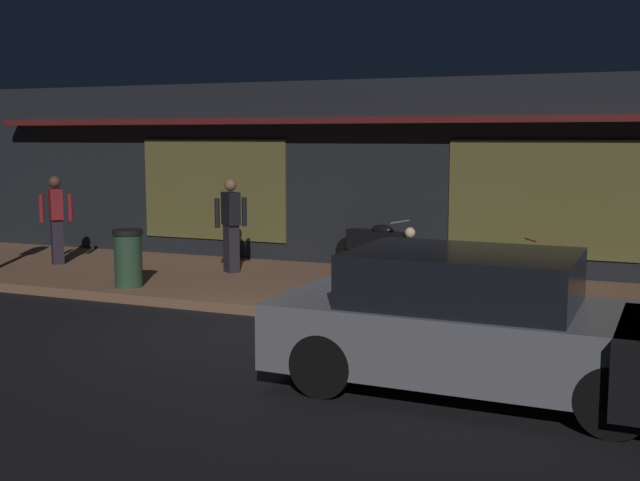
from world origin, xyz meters
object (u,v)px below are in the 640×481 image
at_px(person_photographer, 56,218).
at_px(parked_car_near, 473,323).
at_px(bicycle_parked, 502,277).
at_px(motorcycle, 377,245).
at_px(trash_bin, 128,258).
at_px(person_bystander, 231,223).

relative_size(person_photographer, parked_car_near, 0.40).
distance_m(bicycle_parked, person_photographer, 8.46).
bearing_deg(bicycle_parked, person_photographer, 177.84).
height_order(motorcycle, bicycle_parked, motorcycle).
bearing_deg(trash_bin, person_bystander, 65.91).
distance_m(person_photographer, person_bystander, 3.55).
bearing_deg(motorcycle, trash_bin, -140.13).
bearing_deg(motorcycle, person_photographer, -167.77).
xyz_separation_m(bicycle_parked, parked_car_near, (0.36, -3.87, 0.20)).
height_order(person_photographer, trash_bin, person_photographer).
relative_size(bicycle_parked, person_photographer, 0.86).
height_order(person_bystander, trash_bin, person_bystander).
relative_size(person_photographer, trash_bin, 1.80).
xyz_separation_m(person_photographer, person_bystander, (3.52, 0.43, 0.00)).
xyz_separation_m(motorcycle, trash_bin, (-3.29, -2.75, -0.03)).
relative_size(motorcycle, bicycle_parked, 1.15).
height_order(motorcycle, person_photographer, person_photographer).
relative_size(motorcycle, person_bystander, 1.00).
bearing_deg(parked_car_near, person_bystander, 138.83).
distance_m(person_photographer, trash_bin, 3.07).
bearing_deg(person_photographer, motorcycle, 12.23).
height_order(bicycle_parked, person_bystander, person_bystander).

